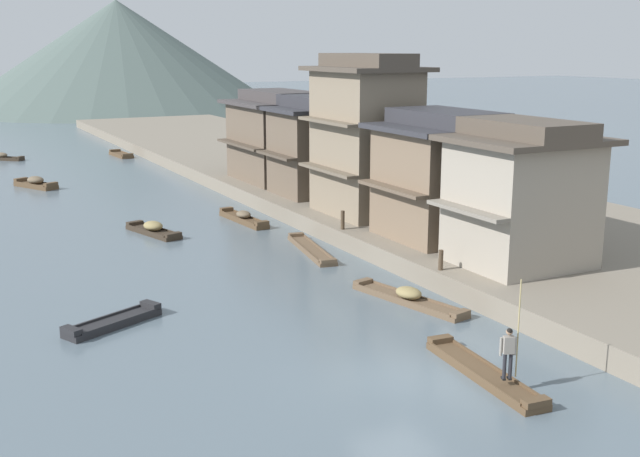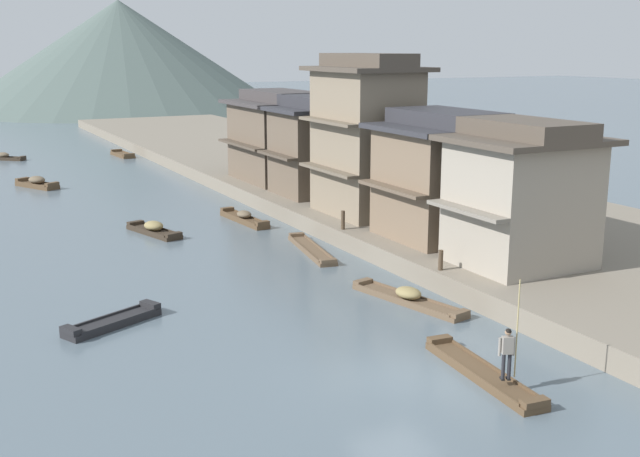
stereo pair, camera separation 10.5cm
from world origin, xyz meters
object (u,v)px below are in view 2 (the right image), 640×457
(boat_upstream_distant, at_px, (123,155))
(house_waterfront_narrow, at_px, (315,146))
(boat_crossing_west, at_px, (154,229))
(house_waterfront_tall, at_px, (366,136))
(mooring_post_dock_mid, at_px, (343,220))
(house_waterfront_second, at_px, (444,176))
(boat_midriver_upstream, at_px, (113,322))
(mooring_post_dock_near, at_px, (441,260))
(boat_moored_nearest, at_px, (408,298))
(boat_moored_third, at_px, (244,218))
(house_waterfront_far, at_px, (283,136))
(boat_moored_second, at_px, (311,250))
(boat_foreground_poled, at_px, (482,373))
(boat_midriver_drifting, at_px, (3,157))
(house_waterfront_nearest, at_px, (522,195))
(boatman_person, at_px, (508,347))
(boat_moored_far, at_px, (37,183))

(boat_upstream_distant, relative_size, house_waterfront_narrow, 0.66)
(boat_crossing_west, bearing_deg, house_waterfront_tall, -21.41)
(mooring_post_dock_mid, bearing_deg, house_waterfront_second, -44.10)
(boat_midriver_upstream, height_order, mooring_post_dock_near, mooring_post_dock_near)
(boat_moored_nearest, xyz_separation_m, boat_moored_third, (-0.28, 16.85, 0.02))
(boat_upstream_distant, relative_size, house_waterfront_far, 0.53)
(boat_moored_second, bearing_deg, boat_foreground_poled, -97.51)
(boat_foreground_poled, distance_m, boat_midriver_drifting, 58.78)
(boat_crossing_west, bearing_deg, house_waterfront_second, -42.94)
(boat_upstream_distant, relative_size, house_waterfront_nearest, 0.65)
(boatman_person, height_order, boat_crossing_west, boatman_person)
(mooring_post_dock_near, bearing_deg, boat_moored_third, 98.23)
(house_waterfront_second, bearing_deg, boat_moored_third, 117.95)
(mooring_post_dock_near, bearing_deg, boatman_person, -114.53)
(boat_foreground_poled, height_order, mooring_post_dock_near, mooring_post_dock_near)
(boat_foreground_poled, bearing_deg, boat_crossing_west, 99.28)
(house_waterfront_tall, bearing_deg, boat_moored_second, -147.31)
(boat_midriver_drifting, bearing_deg, house_waterfront_tall, -68.79)
(boat_moored_nearest, bearing_deg, house_waterfront_tall, 67.26)
(boatman_person, xyz_separation_m, boat_moored_third, (1.78, 25.13, -1.19))
(boat_moored_far, bearing_deg, house_waterfront_narrow, -47.10)
(boat_midriver_upstream, relative_size, boat_crossing_west, 0.90)
(boat_moored_second, relative_size, house_waterfront_narrow, 0.96)
(boatman_person, relative_size, house_waterfront_second, 0.47)
(boat_crossing_west, height_order, house_waterfront_narrow, house_waterfront_narrow)
(boat_moored_far, distance_m, mooring_post_dock_mid, 27.91)
(boat_foreground_poled, xyz_separation_m, boat_moored_far, (-7.42, 41.67, 0.18))
(boat_midriver_drifting, bearing_deg, mooring_post_dock_near, -76.43)
(boat_midriver_drifting, relative_size, mooring_post_dock_near, 4.46)
(boatman_person, bearing_deg, house_waterfront_second, 60.88)
(boatman_person, height_order, boat_midriver_drifting, boatman_person)
(house_waterfront_narrow, bearing_deg, boat_midriver_upstream, -135.75)
(house_waterfront_second, bearing_deg, mooring_post_dock_near, -126.59)
(boat_midriver_drifting, height_order, house_waterfront_narrow, house_waterfront_narrow)
(boat_moored_far, height_order, mooring_post_dock_near, mooring_post_dock_near)
(boat_midriver_drifting, bearing_deg, boatman_person, -82.28)
(house_waterfront_second, relative_size, house_waterfront_far, 0.84)
(boat_moored_far, bearing_deg, boat_moored_nearest, -74.80)
(house_waterfront_second, distance_m, mooring_post_dock_near, 6.61)
(boatman_person, relative_size, boat_moored_nearest, 0.53)
(mooring_post_dock_near, distance_m, mooring_post_dock_mid, 8.41)
(boatman_person, height_order, house_waterfront_tall, house_waterfront_tall)
(boat_upstream_distant, xyz_separation_m, house_waterfront_second, (5.54, -42.88, 3.76))
(boat_foreground_poled, distance_m, boat_midriver_upstream, 13.41)
(boat_moored_third, distance_m, mooring_post_dock_near, 16.33)
(boatman_person, height_order, mooring_post_dock_near, boatman_person)
(boat_foreground_poled, relative_size, boat_crossing_west, 1.28)
(boat_moored_nearest, bearing_deg, house_waterfront_second, 44.65)
(boat_foreground_poled, distance_m, house_waterfront_far, 33.07)
(boat_foreground_poled, xyz_separation_m, house_waterfront_narrow, (7.30, 25.83, 3.79))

